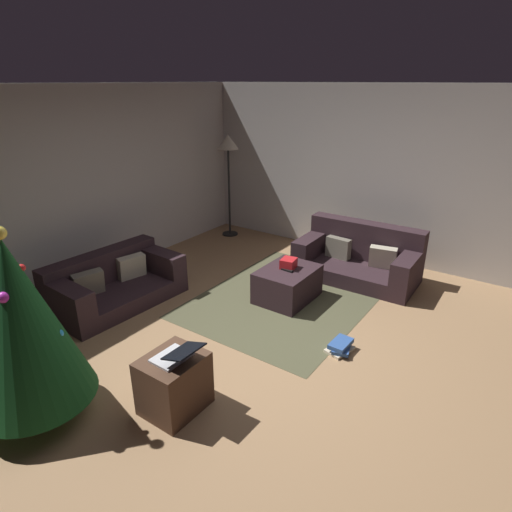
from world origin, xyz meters
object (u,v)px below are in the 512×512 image
(couch_left, at_px, (113,283))
(corner_lamp, at_px, (228,150))
(gift_box, at_px, (289,263))
(laptop, at_px, (176,355))
(ottoman, at_px, (287,284))
(side_table, at_px, (174,383))
(couch_right, at_px, (359,258))
(book_stack, at_px, (341,347))
(christmas_tree, at_px, (21,323))
(tv_remote, at_px, (287,270))

(couch_left, xyz_separation_m, corner_lamp, (2.87, 0.38, 1.27))
(gift_box, distance_m, laptop, 2.34)
(ottoman, bearing_deg, side_table, -173.67)
(couch_right, height_order, laptop, couch_right)
(side_table, xyz_separation_m, book_stack, (1.59, -0.82, -0.20))
(side_table, xyz_separation_m, laptop, (-0.00, -0.06, 0.31))
(christmas_tree, height_order, laptop, christmas_tree)
(ottoman, bearing_deg, couch_right, -22.24)
(couch_right, relative_size, book_stack, 5.10)
(side_table, bearing_deg, laptop, -91.21)
(christmas_tree, xyz_separation_m, laptop, (0.71, -0.93, -0.33))
(couch_right, bearing_deg, corner_lamp, -9.43)
(couch_left, bearing_deg, ottoman, 129.42)
(side_table, bearing_deg, tv_remote, 5.99)
(side_table, bearing_deg, gift_box, 6.65)
(laptop, relative_size, corner_lamp, 0.22)
(couch_right, relative_size, side_table, 3.21)
(gift_box, bearing_deg, laptop, -171.95)
(ottoman, height_order, tv_remote, tv_remote)
(ottoman, distance_m, laptop, 2.33)
(couch_left, bearing_deg, laptop, 68.09)
(ottoman, relative_size, tv_remote, 4.94)
(tv_remote, bearing_deg, couch_right, -18.25)
(couch_right, distance_m, christmas_tree, 4.35)
(tv_remote, xyz_separation_m, book_stack, (-0.64, -1.05, -0.37))
(couch_right, relative_size, corner_lamp, 0.94)
(tv_remote, xyz_separation_m, christmas_tree, (-2.94, 0.64, 0.47))
(side_table, distance_m, book_stack, 1.80)
(christmas_tree, height_order, side_table, christmas_tree)
(tv_remote, relative_size, book_stack, 0.49)
(couch_right, distance_m, side_table, 3.46)
(couch_left, relative_size, book_stack, 4.96)
(couch_left, distance_m, tv_remote, 2.21)
(tv_remote, distance_m, corner_lamp, 2.92)
(ottoman, height_order, laptop, laptop)
(corner_lamp, bearing_deg, couch_left, -172.38)
(tv_remote, height_order, side_table, side_table)
(ottoman, relative_size, gift_box, 4.07)
(couch_right, distance_m, book_stack, 1.97)
(ottoman, height_order, book_stack, ottoman)
(ottoman, xyz_separation_m, gift_box, (0.04, 0.02, 0.27))
(laptop, bearing_deg, tv_remote, 7.44)
(side_table, bearing_deg, christmas_tree, 129.41)
(side_table, xyz_separation_m, corner_lamp, (3.83, 2.41, 1.27))
(christmas_tree, bearing_deg, couch_left, 34.77)
(ottoman, xyz_separation_m, corner_lamp, (1.55, 2.16, 1.31))
(laptop, xyz_separation_m, corner_lamp, (3.83, 2.47, 0.96))
(tv_remote, relative_size, side_table, 0.31)
(christmas_tree, height_order, book_stack, christmas_tree)
(book_stack, bearing_deg, couch_right, 17.51)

